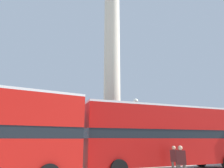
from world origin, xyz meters
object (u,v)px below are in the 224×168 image
object	(u,v)px
monument_column	(112,76)
pedestrian_by_plinth	(181,162)
street_lamp	(137,129)
bus_a	(165,135)
pedestrian_near_lamp	(175,160)

from	to	relation	value
monument_column	pedestrian_by_plinth	bearing A→B (deg)	-93.82
monument_column	pedestrian_by_plinth	distance (m)	12.21
street_lamp	pedestrian_by_plinth	bearing A→B (deg)	-101.03
monument_column	pedestrian_by_plinth	size ratio (longest dim) A/B	14.33
bus_a	pedestrian_near_lamp	xyz separation A→B (m)	(-0.91, -1.81, -1.40)
monument_column	street_lamp	bearing A→B (deg)	-81.80
monument_column	pedestrian_near_lamp	world-z (taller)	monument_column
monument_column	pedestrian_near_lamp	distance (m)	11.12
bus_a	pedestrian_near_lamp	world-z (taller)	bus_a
monument_column	pedestrian_by_plinth	world-z (taller)	monument_column
monument_column	bus_a	world-z (taller)	monument_column
bus_a	street_lamp	world-z (taller)	street_lamp
bus_a	pedestrian_by_plinth	world-z (taller)	bus_a
street_lamp	bus_a	bearing A→B (deg)	-79.46
bus_a	pedestrian_by_plinth	xyz separation A→B (m)	(-1.71, -3.22, -1.36)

